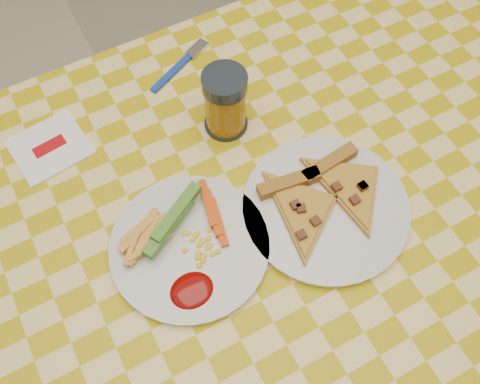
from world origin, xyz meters
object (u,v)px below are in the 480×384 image
object	(u,v)px
plate_right	(325,208)
drink_glass	(225,103)
table	(255,244)
plate_left	(190,247)

from	to	relation	value
plate_right	drink_glass	world-z (taller)	drink_glass
table	plate_right	distance (m)	0.13
drink_glass	plate_right	bearing A→B (deg)	-74.61
table	drink_glass	xyz separation A→B (m)	(0.05, 0.19, 0.13)
plate_left	plate_right	bearing A→B (deg)	-10.68
table	plate_right	bearing A→B (deg)	-14.52
plate_left	plate_right	xyz separation A→B (m)	(0.21, -0.04, 0.00)
plate_left	plate_right	distance (m)	0.21
table	plate_left	size ratio (longest dim) A/B	5.56
plate_right	plate_left	bearing A→B (deg)	169.32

